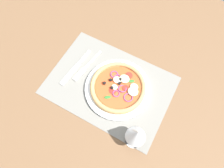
% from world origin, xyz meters
% --- Properties ---
extents(ground_plane, '(1.90, 1.40, 0.02)m').
position_xyz_m(ground_plane, '(0.00, 0.00, -0.01)').
color(ground_plane, brown).
extents(placemat, '(0.50, 0.35, 0.00)m').
position_xyz_m(placemat, '(0.00, 0.00, 0.00)').
color(placemat, slate).
rests_on(placemat, ground_plane).
extents(plate, '(0.27, 0.27, 0.01)m').
position_xyz_m(plate, '(-0.04, -0.00, 0.01)').
color(plate, white).
rests_on(plate, placemat).
extents(pizza, '(0.23, 0.23, 0.03)m').
position_xyz_m(pizza, '(-0.04, -0.01, 0.03)').
color(pizza, tan).
rests_on(pizza, plate).
extents(fork, '(0.04, 0.18, 0.00)m').
position_xyz_m(fork, '(0.13, -0.02, 0.01)').
color(fork, silver).
rests_on(fork, placemat).
extents(knife, '(0.03, 0.20, 0.01)m').
position_xyz_m(knife, '(0.17, -0.00, 0.01)').
color(knife, silver).
rests_on(knife, placemat).
extents(wine_glass, '(0.07, 0.07, 0.15)m').
position_xyz_m(wine_glass, '(-0.19, 0.15, 0.10)').
color(wine_glass, silver).
rests_on(wine_glass, ground_plane).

